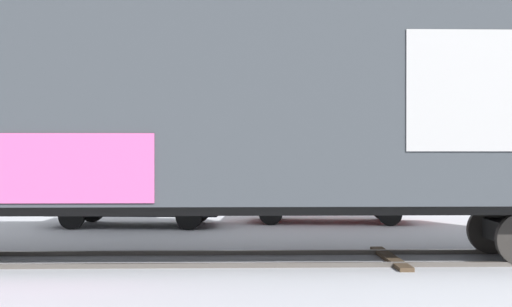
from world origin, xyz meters
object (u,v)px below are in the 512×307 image
at_px(freight_car, 234,106).
at_px(parked_car_black, 137,194).
at_px(parked_car_red, 328,192).
at_px(flagpole, 315,72).

height_order(freight_car, parked_car_black, freight_car).
relative_size(freight_car, parked_car_red, 3.56).
xyz_separation_m(freight_car, parked_car_black, (-2.36, 5.95, -1.94)).
distance_m(flagpole, parked_car_red, 7.24).
xyz_separation_m(freight_car, flagpole, (3.39, 12.56, 2.08)).
height_order(freight_car, flagpole, flagpole).
bearing_deg(freight_car, parked_car_black, 111.62).
bearing_deg(parked_car_red, parked_car_black, -173.29).
distance_m(freight_car, flagpole, 13.18).
bearing_deg(parked_car_black, parked_car_red, 6.71).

